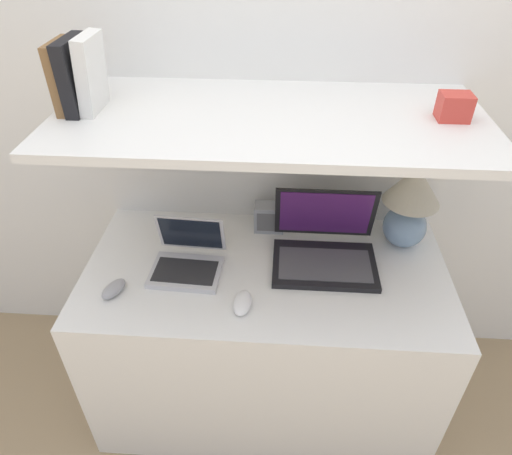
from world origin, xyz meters
TOP-DOWN VIEW (x-y plane):
  - wall_back at (0.00, 0.73)m, footprint 6.00×0.05m
  - desk at (0.00, 0.33)m, footprint 1.30×0.66m
  - back_riser at (0.00, 0.68)m, footprint 1.30×0.04m
  - shelf at (0.00, 0.40)m, footprint 1.30×0.60m
  - table_lamp at (0.51, 0.52)m, footprint 0.20×0.20m
  - laptop_large at (0.21, 0.40)m, footprint 0.37×0.30m
  - laptop_small at (-0.28, 0.32)m, footprint 0.26×0.23m
  - computer_mouse at (-0.07, 0.14)m, footprint 0.07×0.12m
  - second_mouse at (-0.50, 0.18)m, footprint 0.09×0.12m
  - router_box at (0.00, 0.57)m, footprint 0.12×0.07m
  - book_brown at (-0.61, 0.40)m, footprint 0.03×0.15m
  - book_black at (-0.57, 0.40)m, footprint 0.04×0.17m
  - book_white at (-0.52, 0.40)m, footprint 0.06×0.15m
  - shelf_gadget at (0.53, 0.40)m, footprint 0.09×0.07m

SIDE VIEW (x-z plane):
  - desk at x=0.00m, z-range 0.00..0.74m
  - back_riser at x=0.00m, z-range 0.00..1.27m
  - computer_mouse at x=-0.07m, z-range 0.74..0.78m
  - second_mouse at x=-0.50m, z-range 0.74..0.78m
  - laptop_small at x=-0.28m, z-range 0.69..0.87m
  - laptop_large at x=0.21m, z-range 0.67..0.91m
  - router_box at x=0.00m, z-range 0.74..0.86m
  - table_lamp at x=0.51m, z-range 0.76..1.10m
  - wall_back at x=0.00m, z-range 0.00..2.40m
  - shelf at x=0.00m, z-range 1.27..1.29m
  - shelf_gadget at x=0.53m, z-range 1.29..1.37m
  - book_brown at x=-0.61m, z-range 1.29..1.49m
  - book_black at x=-0.57m, z-range 1.29..1.50m
  - book_white at x=-0.52m, z-range 1.29..1.51m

